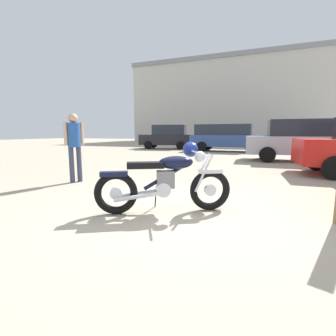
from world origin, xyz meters
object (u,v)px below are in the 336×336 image
pale_sedan_back (302,138)px  vintage_motorcycle (168,180)px  white_estate_far (309,139)px  red_hatchback_near (167,137)px  bystander (74,141)px  blue_hatchback_right (226,137)px

pale_sedan_back → vintage_motorcycle: bearing=-112.6°
vintage_motorcycle → white_estate_far: bearing=40.3°
pale_sedan_back → red_hatchback_near: bearing=179.2°
vintage_motorcycle → red_hatchback_near: (-5.03, 13.98, 0.43)m
vintage_motorcycle → bystander: bearing=127.5°
bystander → white_estate_far: 9.15m
bystander → blue_hatchback_right: bearing=-66.1°
blue_hatchback_right → pale_sedan_back: blue_hatchback_right is taller
white_estate_far → bystander: bearing=46.4°
white_estate_far → pale_sedan_back: size_ratio=1.08×
blue_hatchback_right → bystander: bearing=-98.9°
white_estate_far → vintage_motorcycle: bearing=66.8°
vintage_motorcycle → pale_sedan_back: (4.24, 14.96, 0.34)m
red_hatchback_near → bystander: bearing=90.8°
red_hatchback_near → white_estate_far: red_hatchback_near is taller
red_hatchback_near → pale_sedan_back: red_hatchback_near is taller
vintage_motorcycle → red_hatchback_near: 14.87m
vintage_motorcycle → blue_hatchback_right: size_ratio=0.40×
blue_hatchback_right → pale_sedan_back: 5.23m
red_hatchback_near → white_estate_far: (8.37, -5.91, 0.02)m
bystander → vintage_motorcycle: bearing=-169.7°
vintage_motorcycle → bystander: bystander is taller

